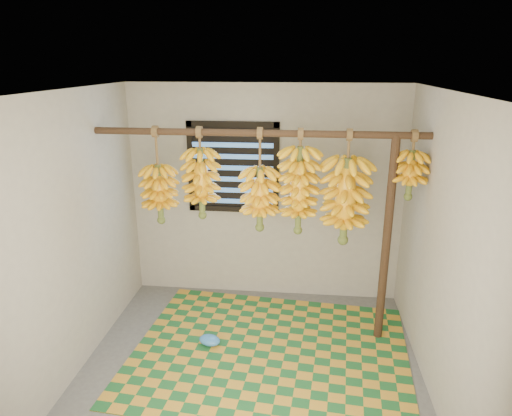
# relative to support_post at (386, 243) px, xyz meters

# --- Properties ---
(floor) EXTENTS (3.00, 3.00, 0.01)m
(floor) POSITION_rel_support_post_xyz_m (-1.20, -0.70, -1.00)
(floor) COLOR #505050
(floor) RESTS_ON ground
(ceiling) EXTENTS (3.00, 3.00, 0.01)m
(ceiling) POSITION_rel_support_post_xyz_m (-1.20, -0.70, 1.40)
(ceiling) COLOR silver
(ceiling) RESTS_ON wall_back
(wall_back) EXTENTS (3.00, 0.01, 2.40)m
(wall_back) POSITION_rel_support_post_xyz_m (-1.20, 0.80, 0.20)
(wall_back) COLOR gray
(wall_back) RESTS_ON floor
(wall_left) EXTENTS (0.01, 3.00, 2.40)m
(wall_left) POSITION_rel_support_post_xyz_m (-2.71, -0.70, 0.20)
(wall_left) COLOR gray
(wall_left) RESTS_ON floor
(wall_right) EXTENTS (0.01, 3.00, 2.40)m
(wall_right) POSITION_rel_support_post_xyz_m (0.30, -0.70, 0.20)
(wall_right) COLOR gray
(wall_right) RESTS_ON floor
(window) EXTENTS (1.00, 0.04, 1.00)m
(window) POSITION_rel_support_post_xyz_m (-1.55, 0.78, 0.50)
(window) COLOR black
(window) RESTS_ON wall_back
(hanging_pole) EXTENTS (3.00, 0.06, 0.06)m
(hanging_pole) POSITION_rel_support_post_xyz_m (-1.20, 0.00, 1.00)
(hanging_pole) COLOR #3F2918
(hanging_pole) RESTS_ON wall_left
(support_post) EXTENTS (0.08, 0.08, 2.00)m
(support_post) POSITION_rel_support_post_xyz_m (0.00, 0.00, 0.00)
(support_post) COLOR #3F2918
(support_post) RESTS_ON floor
(woven_mat) EXTENTS (2.69, 2.23, 0.01)m
(woven_mat) POSITION_rel_support_post_xyz_m (-1.04, -0.38, -0.99)
(woven_mat) COLOR #195727
(woven_mat) RESTS_ON floor
(plastic_bag) EXTENTS (0.26, 0.22, 0.09)m
(plastic_bag) POSITION_rel_support_post_xyz_m (-1.63, -0.32, -0.95)
(plastic_bag) COLOR #3375BF
(plastic_bag) RESTS_ON woven_mat
(banana_bunch_a) EXTENTS (0.34, 0.34, 0.92)m
(banana_bunch_a) POSITION_rel_support_post_xyz_m (-2.13, 0.00, 0.41)
(banana_bunch_a) COLOR brown
(banana_bunch_a) RESTS_ON hanging_pole
(banana_bunch_b) EXTENTS (0.34, 0.34, 0.86)m
(banana_bunch_b) POSITION_rel_support_post_xyz_m (-1.73, 0.00, 0.52)
(banana_bunch_b) COLOR brown
(banana_bunch_b) RESTS_ON hanging_pole
(banana_bunch_c) EXTENTS (0.36, 0.36, 0.96)m
(banana_bunch_c) POSITION_rel_support_post_xyz_m (-1.18, -0.00, 0.39)
(banana_bunch_c) COLOR brown
(banana_bunch_c) RESTS_ON hanging_pole
(banana_bunch_d) EXTENTS (0.36, 0.36, 0.97)m
(banana_bunch_d) POSITION_rel_support_post_xyz_m (-0.82, 0.00, 0.48)
(banana_bunch_d) COLOR brown
(banana_bunch_d) RESTS_ON hanging_pole
(banana_bunch_e) EXTENTS (0.42, 0.42, 1.05)m
(banana_bunch_e) POSITION_rel_support_post_xyz_m (-0.40, 0.00, 0.40)
(banana_bunch_e) COLOR brown
(banana_bunch_e) RESTS_ON hanging_pole
(banana_bunch_f) EXTENTS (0.29, 0.29, 0.62)m
(banana_bunch_f) POSITION_rel_support_post_xyz_m (0.15, 0.00, 0.66)
(banana_bunch_f) COLOR brown
(banana_bunch_f) RESTS_ON hanging_pole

